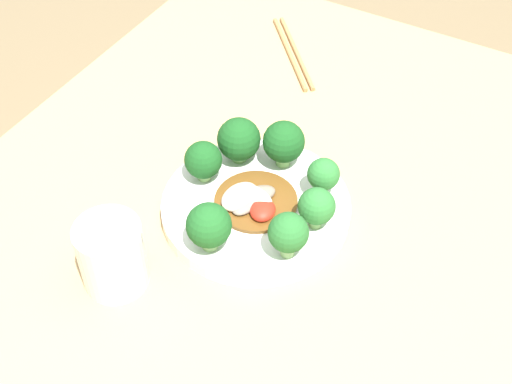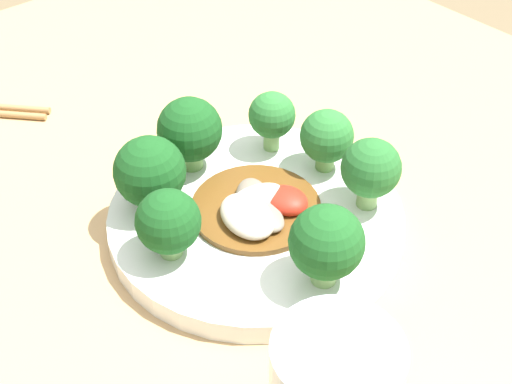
{
  "view_description": "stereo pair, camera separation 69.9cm",
  "coord_description": "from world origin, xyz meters",
  "px_view_note": "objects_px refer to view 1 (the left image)",
  "views": [
    {
      "loc": [
        -0.59,
        -0.29,
        1.42
      ],
      "look_at": [
        -0.03,
        0.03,
        0.76
      ],
      "focal_mm": 50.0,
      "sensor_mm": 36.0,
      "label": 1
    },
    {
      "loc": [
        -0.37,
        0.32,
        1.14
      ],
      "look_at": [
        -0.03,
        0.03,
        0.76
      ],
      "focal_mm": 50.0,
      "sensor_mm": 36.0,
      "label": 2
    }
  ],
  "objects_px": {
    "broccoli_southeast": "(323,175)",
    "broccoli_east": "(284,142)",
    "plate": "(256,208)",
    "stirfry_center": "(252,200)",
    "broccoli_north": "(203,160)",
    "broccoli_west": "(209,226)",
    "broccoli_southwest": "(288,233)",
    "drinking_glass": "(112,256)",
    "chopsticks": "(293,53)",
    "broccoli_south": "(317,207)",
    "broccoli_northeast": "(239,140)"
  },
  "relations": [
    {
      "from": "broccoli_south",
      "to": "drinking_glass",
      "type": "distance_m",
      "value": 0.25
    },
    {
      "from": "broccoli_southeast",
      "to": "broccoli_north",
      "type": "xyz_separation_m",
      "value": [
        -0.05,
        0.15,
        -0.0
      ]
    },
    {
      "from": "broccoli_southwest",
      "to": "chopsticks",
      "type": "height_order",
      "value": "broccoli_southwest"
    },
    {
      "from": "plate",
      "to": "broccoli_southeast",
      "type": "height_order",
      "value": "broccoli_southeast"
    },
    {
      "from": "broccoli_east",
      "to": "chopsticks",
      "type": "bearing_deg",
      "value": 24.57
    },
    {
      "from": "broccoli_northeast",
      "to": "broccoli_west",
      "type": "bearing_deg",
      "value": -162.39
    },
    {
      "from": "stirfry_center",
      "to": "broccoli_north",
      "type": "bearing_deg",
      "value": 82.75
    },
    {
      "from": "broccoli_southeast",
      "to": "drinking_glass",
      "type": "distance_m",
      "value": 0.29
    },
    {
      "from": "broccoli_west",
      "to": "chopsticks",
      "type": "distance_m",
      "value": 0.45
    },
    {
      "from": "plate",
      "to": "broccoli_northeast",
      "type": "height_order",
      "value": "broccoli_northeast"
    },
    {
      "from": "broccoli_southeast",
      "to": "broccoli_northeast",
      "type": "bearing_deg",
      "value": 87.99
    },
    {
      "from": "broccoli_south",
      "to": "broccoli_southwest",
      "type": "height_order",
      "value": "broccoli_southwest"
    },
    {
      "from": "plate",
      "to": "broccoli_northeast",
      "type": "bearing_deg",
      "value": 45.09
    },
    {
      "from": "broccoli_west",
      "to": "broccoli_east",
      "type": "height_order",
      "value": "broccoli_east"
    },
    {
      "from": "broccoli_south",
      "to": "broccoli_east",
      "type": "relative_size",
      "value": 0.85
    },
    {
      "from": "plate",
      "to": "broccoli_west",
      "type": "xyz_separation_m",
      "value": [
        -0.09,
        0.01,
        0.05
      ]
    },
    {
      "from": "plate",
      "to": "stirfry_center",
      "type": "distance_m",
      "value": 0.02
    },
    {
      "from": "broccoli_west",
      "to": "drinking_glass",
      "type": "height_order",
      "value": "drinking_glass"
    },
    {
      "from": "broccoli_east",
      "to": "stirfry_center",
      "type": "relative_size",
      "value": 0.63
    },
    {
      "from": "broccoli_east",
      "to": "plate",
      "type": "bearing_deg",
      "value": -177.01
    },
    {
      "from": "broccoli_south",
      "to": "broccoli_east",
      "type": "distance_m",
      "value": 0.12
    },
    {
      "from": "broccoli_southeast",
      "to": "broccoli_east",
      "type": "xyz_separation_m",
      "value": [
        0.03,
        0.07,
        0.0
      ]
    },
    {
      "from": "broccoli_southeast",
      "to": "chopsticks",
      "type": "distance_m",
      "value": 0.35
    },
    {
      "from": "broccoli_southeast",
      "to": "broccoli_west",
      "type": "xyz_separation_m",
      "value": [
        -0.15,
        0.08,
        0.0
      ]
    },
    {
      "from": "plate",
      "to": "stirfry_center",
      "type": "height_order",
      "value": "stirfry_center"
    },
    {
      "from": "broccoli_west",
      "to": "stirfry_center",
      "type": "xyz_separation_m",
      "value": [
        0.09,
        -0.01,
        -0.03
      ]
    },
    {
      "from": "broccoli_east",
      "to": "drinking_glass",
      "type": "relative_size",
      "value": 0.74
    },
    {
      "from": "plate",
      "to": "broccoli_northeast",
      "type": "distance_m",
      "value": 0.1
    },
    {
      "from": "stirfry_center",
      "to": "drinking_glass",
      "type": "xyz_separation_m",
      "value": [
        -0.17,
        0.09,
        0.02
      ]
    },
    {
      "from": "drinking_glass",
      "to": "broccoli_north",
      "type": "bearing_deg",
      "value": -3.09
    },
    {
      "from": "broccoli_north",
      "to": "broccoli_west",
      "type": "bearing_deg",
      "value": -144.23
    },
    {
      "from": "broccoli_north",
      "to": "stirfry_center",
      "type": "relative_size",
      "value": 0.54
    },
    {
      "from": "broccoli_southwest",
      "to": "stirfry_center",
      "type": "bearing_deg",
      "value": 57.21
    },
    {
      "from": "broccoli_southeast",
      "to": "broccoli_east",
      "type": "bearing_deg",
      "value": 69.87
    },
    {
      "from": "broccoli_north",
      "to": "chopsticks",
      "type": "height_order",
      "value": "broccoli_north"
    },
    {
      "from": "broccoli_east",
      "to": "broccoli_north",
      "type": "xyz_separation_m",
      "value": [
        -0.08,
        0.08,
        -0.01
      ]
    },
    {
      "from": "broccoli_west",
      "to": "broccoli_south",
      "type": "bearing_deg",
      "value": -45.33
    },
    {
      "from": "broccoli_southwest",
      "to": "plate",
      "type": "bearing_deg",
      "value": 53.73
    },
    {
      "from": "plate",
      "to": "broccoli_north",
      "type": "xyz_separation_m",
      "value": [
        0.01,
        0.08,
        0.04
      ]
    },
    {
      "from": "stirfry_center",
      "to": "drinking_glass",
      "type": "distance_m",
      "value": 0.2
    },
    {
      "from": "drinking_glass",
      "to": "broccoli_northeast",
      "type": "bearing_deg",
      "value": -7.51
    },
    {
      "from": "broccoli_southwest",
      "to": "drinking_glass",
      "type": "xyz_separation_m",
      "value": [
        -0.12,
        0.17,
        -0.01
      ]
    },
    {
      "from": "broccoli_west",
      "to": "plate",
      "type": "bearing_deg",
      "value": -7.77
    },
    {
      "from": "broccoli_south",
      "to": "drinking_glass",
      "type": "bearing_deg",
      "value": 135.86
    },
    {
      "from": "broccoli_east",
      "to": "stirfry_center",
      "type": "bearing_deg",
      "value": -179.12
    },
    {
      "from": "chopsticks",
      "to": "plate",
      "type": "bearing_deg",
      "value": -160.24
    },
    {
      "from": "chopsticks",
      "to": "broccoli_southwest",
      "type": "bearing_deg",
      "value": -153.49
    },
    {
      "from": "plate",
      "to": "chopsticks",
      "type": "height_order",
      "value": "plate"
    },
    {
      "from": "drinking_glass",
      "to": "chopsticks",
      "type": "xyz_separation_m",
      "value": [
        0.52,
        0.03,
        -0.04
      ]
    },
    {
      "from": "broccoli_north",
      "to": "broccoli_southwest",
      "type": "height_order",
      "value": "broccoli_southwest"
    }
  ]
}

